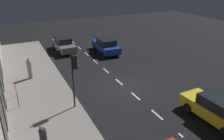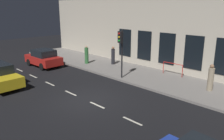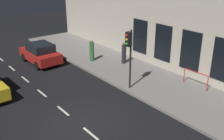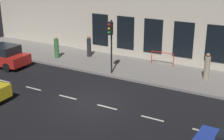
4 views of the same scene
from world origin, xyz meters
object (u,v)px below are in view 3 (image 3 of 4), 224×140
parked_car_3 (40,53)px  pedestrian_0 (92,51)px  traffic_light (129,46)px  pedestrian_2 (124,53)px

parked_car_3 → pedestrian_0: size_ratio=2.26×
traffic_light → pedestrian_2: bearing=52.6°
traffic_light → pedestrian_2: (2.67, 3.49, -1.88)m
traffic_light → parked_car_3: traffic_light is taller
parked_car_3 → pedestrian_2: size_ratio=2.30×
parked_car_3 → pedestrian_2: bearing=-43.8°
parked_car_3 → traffic_light: bearing=-76.5°
parked_car_3 → pedestrian_2: (4.77, -4.33, 0.15)m
traffic_light → parked_car_3: 8.34m
pedestrian_0 → parked_car_3: bearing=144.7°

